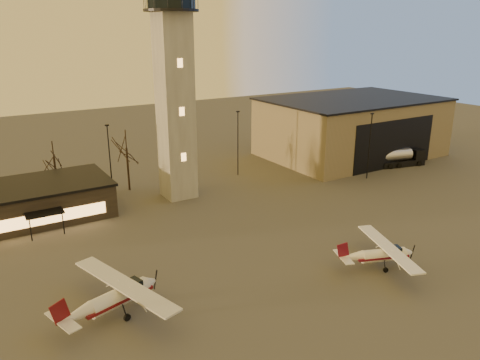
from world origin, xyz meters
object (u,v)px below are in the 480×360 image
at_px(control_tower, 174,75).
at_px(cessna_rear, 121,299).
at_px(cessna_front, 384,257).
at_px(fuel_truck, 401,159).
at_px(hangar, 351,127).

distance_m(control_tower, cessna_rear, 31.66).
distance_m(cessna_front, fuel_truck, 37.37).
relative_size(cessna_front, cessna_rear, 0.84).
distance_m(control_tower, cessna_front, 33.80).
relative_size(control_tower, hangar, 1.07).
bearing_deg(fuel_truck, control_tower, -175.43).
relative_size(cessna_rear, fuel_truck, 1.48).
bearing_deg(cessna_front, fuel_truck, 58.14).
relative_size(cessna_front, fuel_truck, 1.24).
xyz_separation_m(cessna_front, fuel_truck, (29.53, 22.91, 0.18)).
bearing_deg(fuel_truck, hangar, 115.04).
distance_m(hangar, cessna_front, 43.06).
xyz_separation_m(cessna_front, cessna_rear, (-24.13, 5.90, 0.18)).
bearing_deg(cessna_rear, control_tower, 39.48).
height_order(cessna_rear, fuel_truck, cessna_rear).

